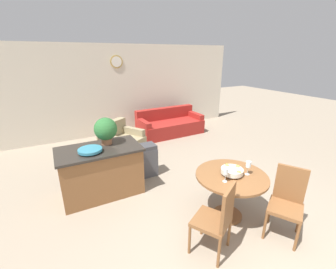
% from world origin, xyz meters
% --- Properties ---
extents(ground_plane, '(24.00, 24.00, 0.00)m').
position_xyz_m(ground_plane, '(0.00, 0.00, 0.00)').
color(ground_plane, gray).
extents(wall_back, '(8.00, 0.09, 2.70)m').
position_xyz_m(wall_back, '(-0.00, 5.45, 1.35)').
color(wall_back, beige).
rests_on(wall_back, ground_plane).
extents(dining_table, '(1.05, 1.05, 0.73)m').
position_xyz_m(dining_table, '(0.27, 0.73, 0.57)').
color(dining_table, brown).
rests_on(dining_table, ground_plane).
extents(dining_chair_near_left, '(0.57, 0.57, 0.99)m').
position_xyz_m(dining_chair_near_left, '(-0.35, 0.28, 0.54)').
color(dining_chair_near_left, brown).
rests_on(dining_chair_near_left, ground_plane).
extents(dining_chair_near_right, '(0.57, 0.57, 0.99)m').
position_xyz_m(dining_chair_near_right, '(0.72, 0.11, 0.54)').
color(dining_chair_near_right, brown).
rests_on(dining_chair_near_right, ground_plane).
extents(fruit_bowl, '(0.32, 0.32, 0.12)m').
position_xyz_m(fruit_bowl, '(0.27, 0.73, 0.80)').
color(fruit_bowl, silver).
rests_on(fruit_bowl, dining_table).
extents(wine_glass_left, '(0.07, 0.07, 0.21)m').
position_xyz_m(wine_glass_left, '(0.06, 0.63, 0.89)').
color(wine_glass_left, silver).
rests_on(wine_glass_left, dining_table).
extents(wine_glass_right, '(0.07, 0.07, 0.21)m').
position_xyz_m(wine_glass_right, '(0.48, 0.63, 0.89)').
color(wine_glass_right, silver).
rests_on(wine_glass_right, dining_table).
extents(kitchen_island, '(1.41, 0.81, 0.88)m').
position_xyz_m(kitchen_island, '(-1.31, 2.29, 0.44)').
color(kitchen_island, brown).
rests_on(kitchen_island, ground_plane).
extents(teal_bowl, '(0.39, 0.39, 0.07)m').
position_xyz_m(teal_bowl, '(-1.47, 2.17, 0.93)').
color(teal_bowl, teal).
rests_on(teal_bowl, kitchen_island).
extents(potted_plant, '(0.40, 0.40, 0.48)m').
position_xyz_m(potted_plant, '(-1.13, 2.44, 1.15)').
color(potted_plant, '#A36642').
rests_on(potted_plant, kitchen_island).
extents(trash_bin, '(0.33, 0.31, 0.68)m').
position_xyz_m(trash_bin, '(-0.32, 2.51, 0.34)').
color(trash_bin, '#47474C').
rests_on(trash_bin, ground_plane).
extents(couch, '(2.03, 0.97, 0.78)m').
position_xyz_m(couch, '(1.30, 4.58, 0.28)').
color(couch, maroon).
rests_on(couch, ground_plane).
extents(armchair, '(1.21, 1.20, 0.80)m').
position_xyz_m(armchair, '(-0.49, 3.86, 0.28)').
color(armchair, '#998966').
rests_on(armchair, ground_plane).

